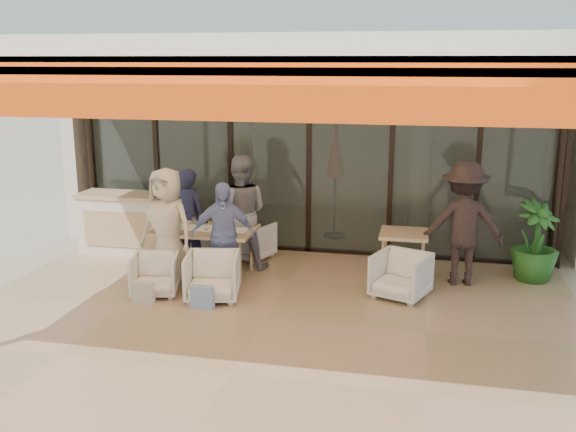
% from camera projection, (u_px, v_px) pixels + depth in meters
% --- Properties ---
extents(ground, '(70.00, 70.00, 0.00)m').
position_uv_depth(ground, '(265.00, 320.00, 8.14)').
color(ground, '#C6B293').
rests_on(ground, ground).
extents(terrace_floor, '(8.00, 6.00, 0.01)m').
position_uv_depth(terrace_floor, '(265.00, 319.00, 8.14)').
color(terrace_floor, tan).
rests_on(terrace_floor, ground).
extents(terrace_structure, '(8.00, 6.00, 3.40)m').
position_uv_depth(terrace_structure, '(257.00, 57.00, 7.12)').
color(terrace_structure, silver).
rests_on(terrace_structure, ground).
extents(glass_storefront, '(8.08, 0.10, 3.20)m').
position_uv_depth(glass_storefront, '(309.00, 160.00, 10.61)').
color(glass_storefront, '#9EADA3').
rests_on(glass_storefront, ground).
extents(interior_block, '(9.05, 3.62, 3.52)m').
position_uv_depth(interior_block, '(331.00, 111.00, 12.65)').
color(interior_block, silver).
rests_on(interior_block, ground).
extents(host_counter, '(1.85, 0.65, 1.04)m').
position_uv_depth(host_counter, '(134.00, 223.00, 10.78)').
color(host_counter, silver).
rests_on(host_counter, ground).
extents(dining_table, '(1.50, 0.90, 0.93)m').
position_uv_depth(dining_table, '(205.00, 232.00, 9.66)').
color(dining_table, tan).
rests_on(dining_table, ground).
extents(chair_far_left, '(0.68, 0.64, 0.70)m').
position_uv_depth(chair_far_left, '(201.00, 236.00, 10.72)').
color(chair_far_left, white).
rests_on(chair_far_left, ground).
extents(chair_far_right, '(0.84, 0.82, 0.69)m').
position_uv_depth(chair_far_right, '(250.00, 239.00, 10.55)').
color(chair_far_right, white).
rests_on(chair_far_right, ground).
extents(chair_near_left, '(0.75, 0.72, 0.64)m').
position_uv_depth(chair_near_left, '(155.00, 273.00, 8.93)').
color(chair_near_left, white).
rests_on(chair_near_left, ground).
extents(chair_near_right, '(0.83, 0.79, 0.73)m').
position_uv_depth(chair_near_right, '(212.00, 275.00, 8.74)').
color(chair_near_right, white).
rests_on(chair_near_right, ground).
extents(diner_navy, '(0.65, 0.52, 1.57)m').
position_uv_depth(diner_navy, '(190.00, 217.00, 10.14)').
color(diner_navy, '#171932').
rests_on(diner_navy, ground).
extents(diner_grey, '(0.98, 0.82, 1.81)m').
position_uv_depth(diner_grey, '(240.00, 213.00, 9.94)').
color(diner_grey, slate).
rests_on(diner_grey, ground).
extents(diner_cream, '(0.94, 0.72, 1.72)m').
position_uv_depth(diner_cream, '(167.00, 227.00, 9.27)').
color(diner_cream, beige).
rests_on(diner_cream, ground).
extents(diner_periwinkle, '(0.98, 0.62, 1.56)m').
position_uv_depth(diner_periwinkle, '(223.00, 236.00, 9.12)').
color(diner_periwinkle, '#7080BB').
rests_on(diner_periwinkle, ground).
extents(tote_bag_cream, '(0.30, 0.10, 0.34)m').
position_uv_depth(tote_bag_cream, '(143.00, 293.00, 8.58)').
color(tote_bag_cream, silver).
rests_on(tote_bag_cream, ground).
extents(tote_bag_blue, '(0.30, 0.10, 0.34)m').
position_uv_depth(tote_bag_blue, '(203.00, 298.00, 8.41)').
color(tote_bag_blue, '#99BFD8').
rests_on(tote_bag_blue, ground).
extents(side_table, '(0.70, 0.70, 0.74)m').
position_uv_depth(side_table, '(404.00, 239.00, 9.46)').
color(side_table, tan).
rests_on(side_table, ground).
extents(side_chair, '(0.88, 0.85, 0.71)m').
position_uv_depth(side_chair, '(401.00, 273.00, 8.81)').
color(side_chair, white).
rests_on(side_chair, ground).
extents(standing_woman, '(1.25, 0.82, 1.83)m').
position_uv_depth(standing_woman, '(463.00, 224.00, 9.21)').
color(standing_woman, black).
rests_on(standing_woman, ground).
extents(potted_palm, '(0.96, 0.96, 1.21)m').
position_uv_depth(potted_palm, '(535.00, 242.00, 9.42)').
color(potted_palm, '#1E5919').
rests_on(potted_palm, ground).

